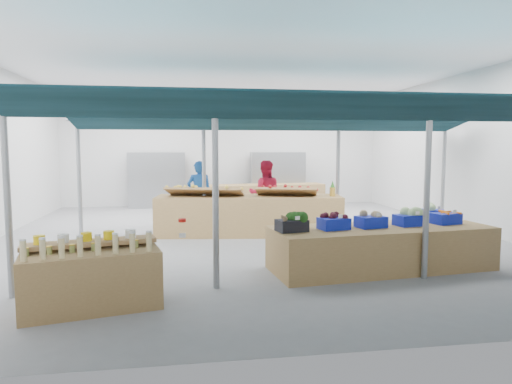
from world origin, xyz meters
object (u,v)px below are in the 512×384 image
at_px(fruit_counter, 249,215).
at_px(vendor_right, 265,194).
at_px(bottle_shelf, 92,277).
at_px(veg_counter, 381,248).
at_px(vendor_left, 200,195).

relative_size(fruit_counter, vendor_right, 2.50).
bearing_deg(vendor_right, fruit_counter, 68.87).
distance_m(bottle_shelf, veg_counter, 4.95).
bearing_deg(vendor_left, fruit_counter, 144.97).
xyz_separation_m(bottle_shelf, vendor_left, (1.65, 6.02, 0.49)).
relative_size(fruit_counter, vendor_left, 2.50).
relative_size(vendor_left, vendor_right, 1.00).
bearing_deg(bottle_shelf, vendor_right, 47.18).
distance_m(bottle_shelf, vendor_right, 6.95).
height_order(bottle_shelf, fruit_counter, bottle_shelf).
height_order(vendor_left, vendor_right, same).
distance_m(veg_counter, vendor_left, 5.67).
xyz_separation_m(fruit_counter, vendor_left, (-1.20, 1.10, 0.43)).
bearing_deg(bottle_shelf, vendor_left, 61.68).
relative_size(bottle_shelf, fruit_counter, 0.42).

